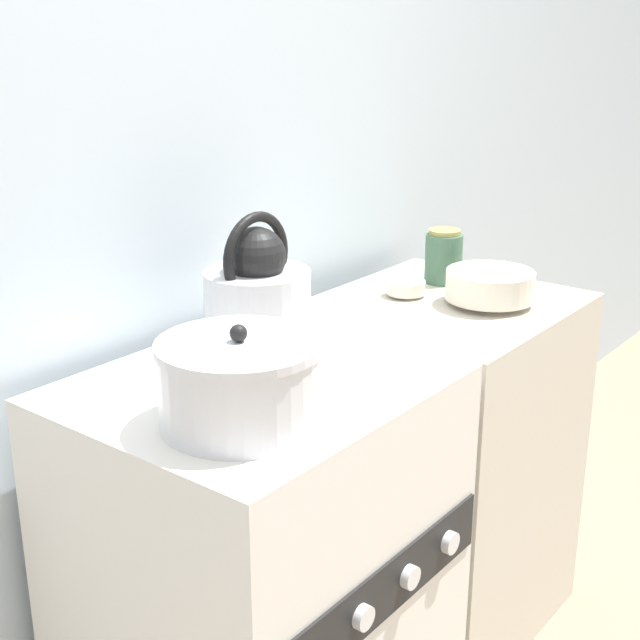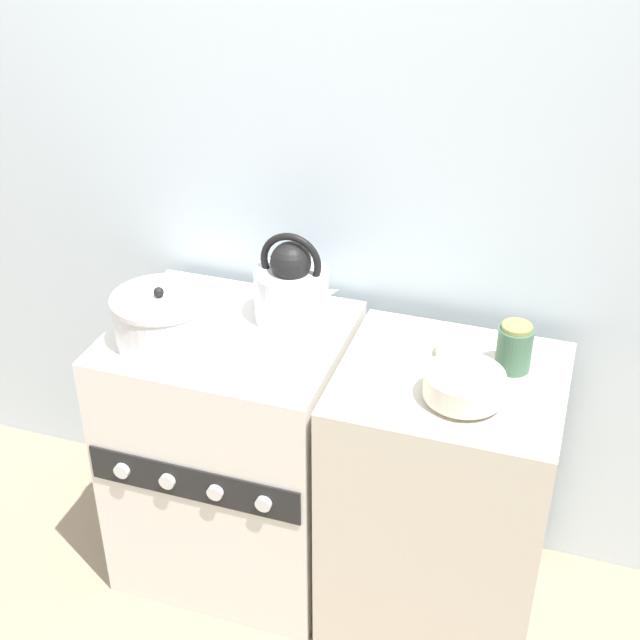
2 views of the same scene
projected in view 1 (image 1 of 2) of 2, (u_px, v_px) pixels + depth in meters
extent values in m
cube|color=silver|center=(111.00, 136.00, 1.66)|extent=(7.00, 0.06, 2.50)
cube|color=silver|center=(261.00, 584.00, 1.72)|extent=(0.65, 0.56, 0.85)
cube|color=black|center=(382.00, 594.00, 1.52)|extent=(0.62, 0.01, 0.11)
cylinder|color=silver|center=(363.00, 617.00, 1.46)|extent=(0.04, 0.02, 0.04)
cylinder|color=silver|center=(410.00, 577.00, 1.57)|extent=(0.04, 0.02, 0.04)
cylinder|color=silver|center=(450.00, 543.00, 1.67)|extent=(0.04, 0.02, 0.04)
cube|color=beige|center=(437.00, 465.00, 2.18)|extent=(0.59, 0.53, 0.84)
cylinder|color=silver|center=(258.00, 308.00, 1.74)|extent=(0.21, 0.21, 0.15)
sphere|color=black|center=(256.00, 256.00, 1.71)|extent=(0.11, 0.11, 0.11)
torus|color=black|center=(256.00, 257.00, 1.71)|extent=(0.18, 0.02, 0.18)
cone|color=silver|center=(290.00, 286.00, 1.81)|extent=(0.10, 0.05, 0.08)
cylinder|color=silver|center=(240.00, 388.00, 1.40)|extent=(0.26, 0.26, 0.13)
cylinder|color=silver|center=(239.00, 346.00, 1.37)|extent=(0.26, 0.26, 0.01)
sphere|color=black|center=(238.00, 333.00, 1.37)|extent=(0.03, 0.03, 0.03)
cylinder|color=beige|center=(489.00, 302.00, 2.03)|extent=(0.09, 0.09, 0.01)
cylinder|color=beige|center=(490.00, 285.00, 2.01)|extent=(0.20, 0.20, 0.07)
cylinder|color=beige|center=(406.00, 295.00, 2.09)|extent=(0.04, 0.04, 0.01)
cylinder|color=beige|center=(406.00, 287.00, 2.09)|extent=(0.09, 0.09, 0.03)
cylinder|color=#3F664C|center=(443.00, 258.00, 2.19)|extent=(0.09, 0.09, 0.12)
cylinder|color=#998C4C|center=(445.00, 232.00, 2.17)|extent=(0.08, 0.08, 0.01)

